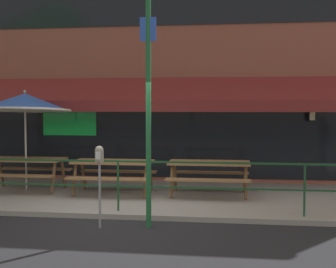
{
  "coord_description": "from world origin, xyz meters",
  "views": [
    {
      "loc": [
        2.12,
        -8.32,
        2.09
      ],
      "look_at": [
        0.79,
        1.6,
        1.5
      ],
      "focal_mm": 50.0,
      "sensor_mm": 36.0,
      "label": 1
    }
  ],
  "objects_px": {
    "parking_meter_far": "(99,162)",
    "street_sign_pole": "(148,87)",
    "picnic_table_right": "(209,169)",
    "picnic_table_centre": "(113,168)",
    "picnic_table_left": "(26,165)",
    "patio_umbrella_left": "(25,103)"
  },
  "relations": [
    {
      "from": "picnic_table_left",
      "to": "picnic_table_centre",
      "type": "xyz_separation_m",
      "value": [
        2.17,
        -0.19,
        0.0
      ]
    },
    {
      "from": "picnic_table_centre",
      "to": "street_sign_pole",
      "type": "bearing_deg",
      "value": -62.65
    },
    {
      "from": "patio_umbrella_left",
      "to": "parking_meter_far",
      "type": "height_order",
      "value": "patio_umbrella_left"
    },
    {
      "from": "picnic_table_centre",
      "to": "picnic_table_right",
      "type": "bearing_deg",
      "value": 2.69
    },
    {
      "from": "picnic_table_left",
      "to": "parking_meter_far",
      "type": "relative_size",
      "value": 1.27
    },
    {
      "from": "picnic_table_centre",
      "to": "picnic_table_right",
      "type": "xyz_separation_m",
      "value": [
        2.17,
        0.1,
        0.0
      ]
    },
    {
      "from": "picnic_table_centre",
      "to": "patio_umbrella_left",
      "type": "distance_m",
      "value": 2.63
    },
    {
      "from": "parking_meter_far",
      "to": "street_sign_pole",
      "type": "bearing_deg",
      "value": 10.74
    },
    {
      "from": "picnic_table_right",
      "to": "picnic_table_centre",
      "type": "bearing_deg",
      "value": -177.31
    },
    {
      "from": "patio_umbrella_left",
      "to": "street_sign_pole",
      "type": "height_order",
      "value": "street_sign_pole"
    },
    {
      "from": "picnic_table_right",
      "to": "patio_umbrella_left",
      "type": "distance_m",
      "value": 4.58
    },
    {
      "from": "picnic_table_left",
      "to": "street_sign_pole",
      "type": "distance_m",
      "value": 4.6
    },
    {
      "from": "patio_umbrella_left",
      "to": "street_sign_pole",
      "type": "distance_m",
      "value": 4.28
    },
    {
      "from": "parking_meter_far",
      "to": "picnic_table_centre",
      "type": "bearing_deg",
      "value": 99.24
    },
    {
      "from": "picnic_table_right",
      "to": "patio_umbrella_left",
      "type": "xyz_separation_m",
      "value": [
        -4.33,
        0.09,
        1.47
      ]
    },
    {
      "from": "picnic_table_centre",
      "to": "street_sign_pole",
      "type": "distance_m",
      "value": 3.19
    },
    {
      "from": "picnic_table_left",
      "to": "picnic_table_centre",
      "type": "distance_m",
      "value": 2.17
    },
    {
      "from": "picnic_table_right",
      "to": "patio_umbrella_left",
      "type": "relative_size",
      "value": 0.76
    },
    {
      "from": "patio_umbrella_left",
      "to": "street_sign_pole",
      "type": "relative_size",
      "value": 0.5
    },
    {
      "from": "picnic_table_centre",
      "to": "parking_meter_far",
      "type": "height_order",
      "value": "parking_meter_far"
    },
    {
      "from": "picnic_table_right",
      "to": "picnic_table_left",
      "type": "bearing_deg",
      "value": 178.87
    },
    {
      "from": "picnic_table_right",
      "to": "parking_meter_far",
      "type": "relative_size",
      "value": 1.27
    }
  ]
}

